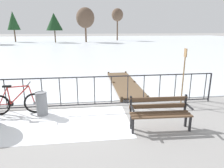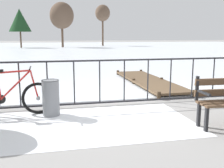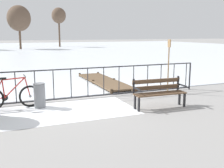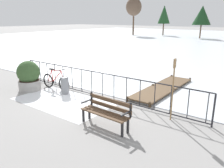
{
  "view_description": "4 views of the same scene",
  "coord_description": "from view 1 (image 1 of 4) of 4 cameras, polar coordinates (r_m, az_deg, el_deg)",
  "views": [
    {
      "loc": [
        0.03,
        -6.72,
        2.66
      ],
      "look_at": [
        0.81,
        -0.61,
        0.95
      ],
      "focal_mm": 33.07,
      "sensor_mm": 36.0,
      "label": 1
    },
    {
      "loc": [
        -1.33,
        -5.9,
        1.6
      ],
      "look_at": [
        -0.01,
        -0.04,
        0.51
      ],
      "focal_mm": 43.09,
      "sensor_mm": 36.0,
      "label": 2
    },
    {
      "loc": [
        -2.35,
        -8.62,
        2.2
      ],
      "look_at": [
        0.85,
        -0.78,
        0.61
      ],
      "focal_mm": 43.36,
      "sensor_mm": 36.0,
      "label": 3
    },
    {
      "loc": [
        5.83,
        -6.74,
        3.14
      ],
      "look_at": [
        0.55,
        0.29,
        0.58
      ],
      "focal_mm": 36.56,
      "sensor_mm": 36.0,
      "label": 4
    }
  ],
  "objects": [
    {
      "name": "wooden_dock",
      "position": [
        9.69,
        3.35,
        0.27
      ],
      "size": [
        1.1,
        4.43,
        0.2
      ],
      "color": "brown",
      "rests_on": "ground"
    },
    {
      "name": "tree_east_mid",
      "position": [
        38.2,
        -15.72,
        16.23
      ],
      "size": [
        2.82,
        2.82,
        4.96
      ],
      "color": "brown",
      "rests_on": "ground"
    },
    {
      "name": "oar_upright",
      "position": [
        7.41,
        19.19,
        2.76
      ],
      "size": [
        0.04,
        0.16,
        1.98
      ],
      "color": "#937047",
      "rests_on": "ground"
    },
    {
      "name": "tree_centre",
      "position": [
        42.76,
        1.5,
        18.5
      ],
      "size": [
        2.25,
        2.25,
        6.2
      ],
      "color": "brown",
      "rests_on": "ground"
    },
    {
      "name": "bicycle_near_railing",
      "position": [
        7.13,
        -24.81,
        -4.75
      ],
      "size": [
        1.71,
        0.52,
        0.97
      ],
      "color": "black",
      "rests_on": "ground"
    },
    {
      "name": "railing_fence",
      "position": [
        7.05,
        -7.19,
        -1.98
      ],
      "size": [
        9.06,
        0.06,
        1.07
      ],
      "color": "#232328",
      "rests_on": "ground"
    },
    {
      "name": "trash_bin",
      "position": [
        6.78,
        -18.86,
        -5.1
      ],
      "size": [
        0.35,
        0.35,
        0.73
      ],
      "color": "gray",
      "rests_on": "ground"
    },
    {
      "name": "snow_patch",
      "position": [
        6.18,
        -13.85,
        -10.47
      ],
      "size": [
        3.92,
        2.18,
        0.01
      ],
      "primitive_type": "cube",
      "color": "white",
      "rests_on": "ground"
    },
    {
      "name": "tree_west_mid",
      "position": [
        42.17,
        -25.67,
        15.48
      ],
      "size": [
        2.2,
        2.2,
        5.34
      ],
      "color": "brown",
      "rests_on": "ground"
    },
    {
      "name": "park_bench",
      "position": [
        5.68,
        13.06,
        -7.16
      ],
      "size": [
        1.62,
        0.55,
        0.89
      ],
      "color": "brown",
      "rests_on": "ground"
    },
    {
      "name": "frozen_pond",
      "position": [
        35.22,
        -7.47,
        11.07
      ],
      "size": [
        80.0,
        56.0,
        0.03
      ],
      "primitive_type": "cube",
      "color": "silver",
      "rests_on": "ground"
    },
    {
      "name": "ground_plane",
      "position": [
        7.23,
        -7.04,
        -6.21
      ],
      "size": [
        160.0,
        160.0,
        0.0
      ],
      "primitive_type": "plane",
      "color": "gray"
    },
    {
      "name": "tree_far_east",
      "position": [
        38.14,
        -7.39,
        17.67
      ],
      "size": [
        3.18,
        3.18,
        5.95
      ],
      "color": "brown",
      "rests_on": "ground"
    }
  ]
}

